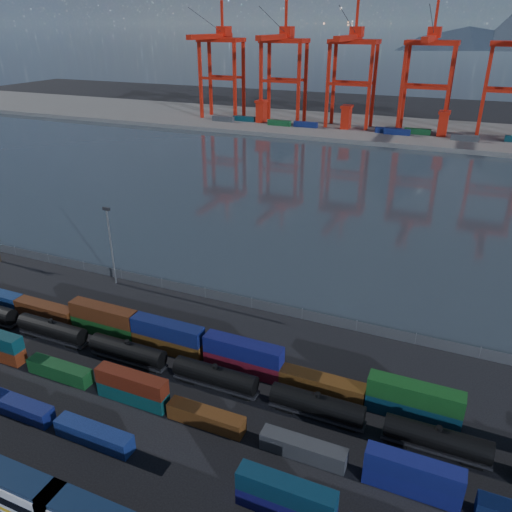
% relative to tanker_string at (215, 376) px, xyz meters
% --- Properties ---
extents(ground, '(700.00, 700.00, 0.00)m').
position_rel_tanker_string_xyz_m(ground, '(-4.28, -4.92, -2.06)').
color(ground, black).
rests_on(ground, ground).
extents(harbor_water, '(700.00, 700.00, 0.00)m').
position_rel_tanker_string_xyz_m(harbor_water, '(-4.28, 100.08, -2.05)').
color(harbor_water, '#273139').
rests_on(harbor_water, ground).
extents(far_quay, '(700.00, 70.00, 2.00)m').
position_rel_tanker_string_xyz_m(far_quay, '(-4.28, 205.08, -1.06)').
color(far_quay, '#514F4C').
rests_on(far_quay, ground).
extents(container_row_south, '(139.96, 2.26, 4.81)m').
position_rel_tanker_string_xyz_m(container_row_south, '(-11.26, -15.59, -0.25)').
color(container_row_south, '#3F4244').
rests_on(container_row_south, ground).
extents(container_row_mid, '(141.02, 2.23, 4.74)m').
position_rel_tanker_string_xyz_m(container_row_mid, '(-5.02, -7.17, -0.24)').
color(container_row_mid, '#45464A').
rests_on(container_row_mid, ground).
extents(container_row_north, '(141.85, 2.56, 5.46)m').
position_rel_tanker_string_xyz_m(container_row_north, '(-6.13, 5.14, 0.22)').
color(container_row_north, navy).
rests_on(container_row_north, ground).
extents(tanker_string, '(137.34, 2.87, 4.10)m').
position_rel_tanker_string_xyz_m(tanker_string, '(0.00, 0.00, 0.00)').
color(tanker_string, black).
rests_on(tanker_string, ground).
extents(waterfront_fence, '(160.12, 0.12, 2.20)m').
position_rel_tanker_string_xyz_m(waterfront_fence, '(-4.28, 23.08, -1.05)').
color(waterfront_fence, '#595B5E').
rests_on(waterfront_fence, ground).
extents(yard_light_mast, '(1.60, 0.40, 16.60)m').
position_rel_tanker_string_xyz_m(yard_light_mast, '(-34.28, 21.08, 7.24)').
color(yard_light_mast, slate).
rests_on(yard_light_mast, ground).
extents(gantry_cranes, '(197.96, 44.09, 59.70)m').
position_rel_tanker_string_xyz_m(gantry_cranes, '(-11.78, 198.49, 34.54)').
color(gantry_cranes, red).
rests_on(gantry_cranes, ground).
extents(quay_containers, '(172.58, 10.99, 2.60)m').
position_rel_tanker_string_xyz_m(quay_containers, '(-15.27, 190.54, 1.24)').
color(quay_containers, navy).
rests_on(quay_containers, far_quay).
extents(straddle_carriers, '(140.00, 7.00, 11.10)m').
position_rel_tanker_string_xyz_m(straddle_carriers, '(-6.78, 195.08, 5.76)').
color(straddle_carriers, red).
rests_on(straddle_carriers, far_quay).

